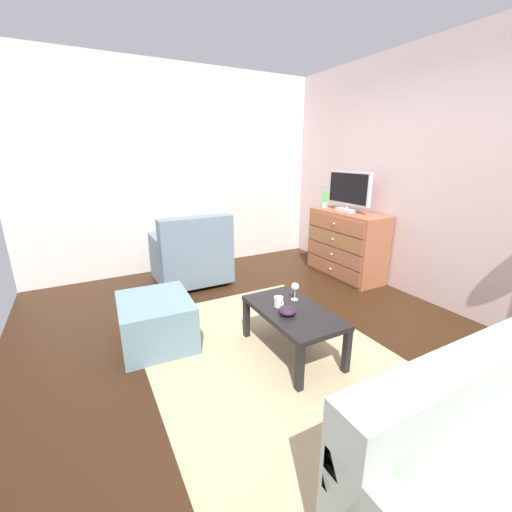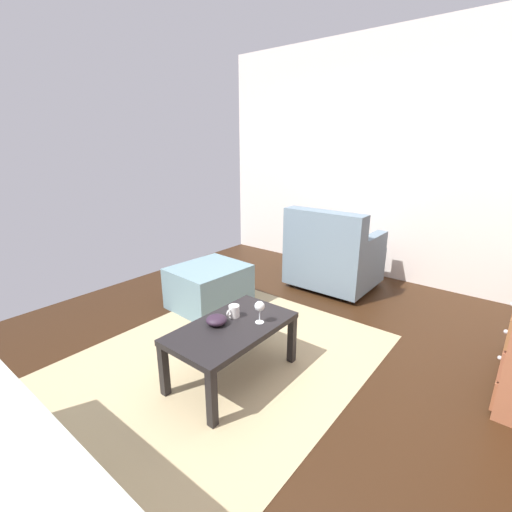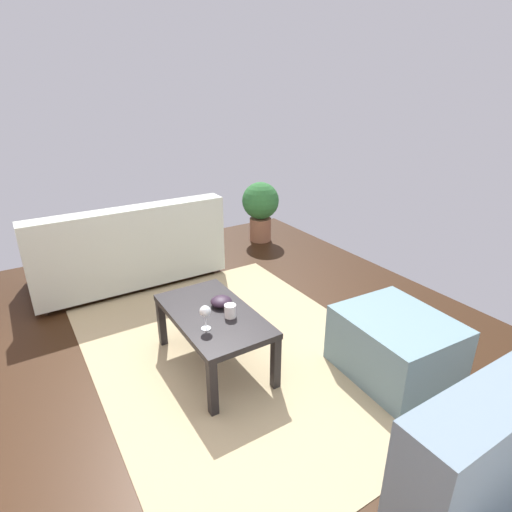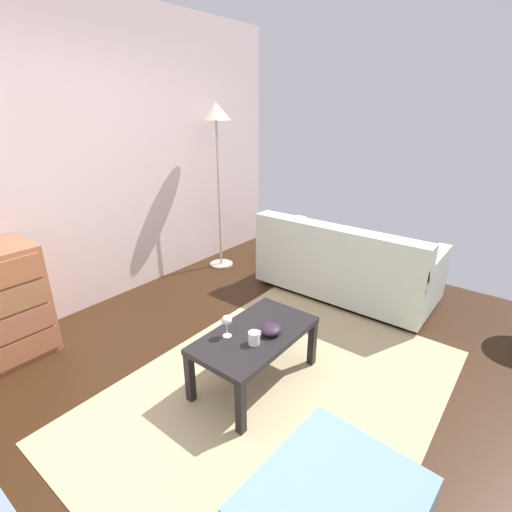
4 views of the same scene
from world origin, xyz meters
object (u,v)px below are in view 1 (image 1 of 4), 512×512
lava_lamp (325,197)px  bowl_decorative (287,311)px  armchair (191,256)px  dresser (346,245)px  tv (349,190)px  wine_glass (295,287)px  coffee_table (293,315)px  mug (279,302)px  ottoman (156,321)px

lava_lamp → bowl_decorative: size_ratio=2.30×
lava_lamp → armchair: lava_lamp is taller
armchair → dresser: bearing=69.4°
tv → wine_glass: 2.04m
lava_lamp → coffee_table: (1.64, -1.65, -0.68)m
mug → ottoman: (-0.60, -0.89, -0.24)m
lava_lamp → ottoman: lava_lamp is taller
mug → armchair: 1.83m
tv → bowl_decorative: tv is taller
lava_lamp → wine_glass: bearing=-45.7°
dresser → armchair: (-0.73, -1.93, -0.08)m
dresser → bowl_decorative: (1.25, -1.78, -0.01)m
bowl_decorative → ottoman: (-0.76, -0.87, -0.23)m
tv → mug: bearing=-57.2°
bowl_decorative → ottoman: bowl_decorative is taller
wine_glass → bowl_decorative: bearing=-46.1°
lava_lamp → coffee_table: size_ratio=0.37×
dresser → bowl_decorative: size_ratio=7.55×
coffee_table → mug: bearing=-144.1°
bowl_decorative → ottoman: bearing=-131.1°
bowl_decorative → tv: bearing=125.9°
ottoman → mug: bearing=55.8°
tv → lava_lamp: bearing=-170.1°
tv → dresser: bearing=-23.1°
bowl_decorative → armchair: bearing=-175.6°
armchair → ottoman: armchair is taller
armchair → bowl_decorative: bearing=4.4°
armchair → lava_lamp: bearing=81.4°
tv → armchair: 2.22m
armchair → mug: bearing=5.3°
ottoman → coffee_table: bearing=53.7°
wine_glass → ottoman: wine_glass is taller
dresser → ottoman: (0.49, -2.65, -0.24)m
armchair → ottoman: bearing=-30.5°
wine_glass → bowl_decorative: size_ratio=1.10×
coffee_table → ottoman: bearing=-126.3°
tv → mug: tv is taller
dresser → lava_lamp: size_ratio=3.28×
dresser → coffee_table: dresser is taller
dresser → armchair: size_ratio=1.19×
tv → wine_glass: (1.10, -1.59, -0.64)m
lava_lamp → mug: (1.54, -1.72, -0.59)m
wine_glass → ottoman: 1.26m
wine_glass → armchair: armchair is taller
lava_lamp → wine_glass: size_ratio=2.10×
armchair → ottoman: (1.22, -0.72, -0.16)m
mug → ottoman: size_ratio=0.16×
bowl_decorative → ottoman: size_ratio=0.20×
lava_lamp → bowl_decorative: bearing=-45.8°
mug → bowl_decorative: bearing=-6.2°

